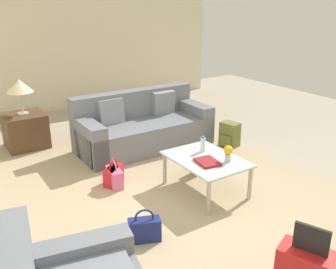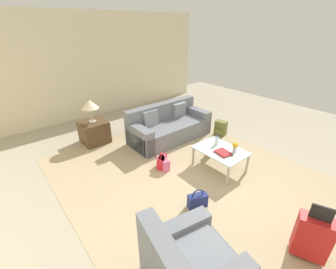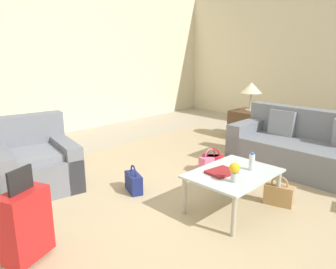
# 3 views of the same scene
# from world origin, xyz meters

# --- Properties ---
(ground_plane) EXTENTS (12.00, 12.00, 0.00)m
(ground_plane) POSITION_xyz_m (0.00, 0.00, 0.00)
(ground_plane) COLOR #A89E89
(wall_right) EXTENTS (0.12, 8.00, 3.10)m
(wall_right) POSITION_xyz_m (5.06, 0.00, 1.55)
(wall_right) COLOR beige
(wall_right) RESTS_ON ground
(area_rug) EXTENTS (5.20, 4.40, 0.01)m
(area_rug) POSITION_xyz_m (0.60, 0.20, 0.00)
(area_rug) COLOR tan
(area_rug) RESTS_ON ground
(couch) EXTENTS (0.93, 2.14, 0.88)m
(couch) POSITION_xyz_m (2.20, -0.60, 0.30)
(couch) COLOR slate
(couch) RESTS_ON ground
(coffee_table) EXTENTS (1.00, 0.74, 0.45)m
(coffee_table) POSITION_xyz_m (0.40, -0.50, 0.39)
(coffee_table) COLOR silver
(coffee_table) RESTS_ON ground
(water_bottle) EXTENTS (0.06, 0.06, 0.20)m
(water_bottle) POSITION_xyz_m (0.60, -0.60, 0.54)
(water_bottle) COLOR silver
(water_bottle) RESTS_ON coffee_table
(coffee_table_book) EXTENTS (0.32, 0.27, 0.03)m
(coffee_table_book) POSITION_xyz_m (0.28, -0.42, 0.47)
(coffee_table_book) COLOR maroon
(coffee_table_book) RESTS_ON coffee_table
(flower_vase) EXTENTS (0.11, 0.11, 0.21)m
(flower_vase) POSITION_xyz_m (0.18, -0.65, 0.57)
(flower_vase) COLOR #B2B7BC
(flower_vase) RESTS_ON coffee_table
(side_table) EXTENTS (0.63, 0.63, 0.55)m
(side_table) POSITION_xyz_m (3.20, 1.00, 0.28)
(side_table) COLOR #513823
(side_table) RESTS_ON ground
(table_lamp) EXTENTS (0.41, 0.41, 0.56)m
(table_lamp) POSITION_xyz_m (3.20, 1.00, 1.00)
(table_lamp) COLOR #ADA899
(table_lamp) RESTS_ON side_table
(suitcase_red) EXTENTS (0.45, 0.35, 0.85)m
(suitcase_red) POSITION_xyz_m (-1.60, 0.20, 0.36)
(suitcase_red) COLOR red
(suitcase_red) RESTS_ON ground
(handbag_pink) EXTENTS (0.34, 0.18, 0.36)m
(handbag_pink) POSITION_xyz_m (1.15, 0.39, 0.13)
(handbag_pink) COLOR pink
(handbag_pink) RESTS_ON ground
(handbag_tan) EXTENTS (0.22, 0.35, 0.36)m
(handbag_tan) POSITION_xyz_m (0.88, -0.81, 0.13)
(handbag_tan) COLOR tan
(handbag_tan) RESTS_ON ground
(handbag_red) EXTENTS (0.30, 0.34, 0.36)m
(handbag_red) POSITION_xyz_m (1.21, 0.38, 0.13)
(handbag_red) COLOR red
(handbag_red) RESTS_ON ground
(handbag_navy) EXTENTS (0.25, 0.35, 0.36)m
(handbag_navy) POSITION_xyz_m (-0.08, 0.65, 0.13)
(handbag_navy) COLOR navy
(handbag_navy) RESTS_ON ground
(backpack_olive) EXTENTS (0.34, 0.31, 0.40)m
(backpack_olive) POSITION_xyz_m (1.40, -1.79, 0.19)
(backpack_olive) COLOR olive
(backpack_olive) RESTS_ON ground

